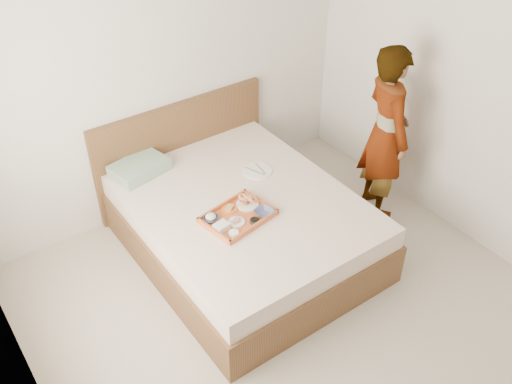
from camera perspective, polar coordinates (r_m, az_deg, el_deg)
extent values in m
cube|color=#BDB0A0|center=(4.21, 5.85, -13.85)|extent=(3.50, 4.00, 0.01)
cube|color=silver|center=(4.74, -9.27, 12.34)|extent=(3.50, 0.01, 2.60)
cube|color=silver|center=(2.73, -22.23, -12.46)|extent=(0.01, 4.00, 2.60)
cube|color=silver|center=(4.53, 24.26, 8.17)|extent=(0.01, 4.00, 2.60)
cube|color=brown|center=(4.60, -1.23, -3.42)|extent=(1.65, 2.00, 0.53)
cube|color=brown|center=(5.14, -7.42, 4.13)|extent=(1.65, 0.06, 0.95)
cube|color=#98B79F|center=(4.79, -11.60, 2.38)|extent=(0.49, 0.38, 0.11)
cube|color=#C85C2E|center=(4.24, -1.80, -2.41)|extent=(0.56, 0.44, 0.05)
cylinder|color=white|center=(4.36, -0.87, -1.23)|extent=(0.20, 0.20, 0.01)
imported|color=#1C1E4F|center=(4.26, 0.81, -2.05)|extent=(0.16, 0.16, 0.03)
cylinder|color=black|center=(4.19, -0.14, -2.93)|extent=(0.08, 0.08, 0.03)
cylinder|color=white|center=(4.20, -1.95, -3.00)|extent=(0.14, 0.14, 0.01)
cylinder|color=orange|center=(4.32, -2.68, -1.67)|extent=(0.14, 0.14, 0.01)
imported|color=#1C1E4F|center=(4.22, -4.54, -2.66)|extent=(0.13, 0.13, 0.03)
cube|color=silver|center=(4.14, -3.46, -3.47)|extent=(0.12, 0.10, 0.05)
cylinder|color=white|center=(4.09, -2.23, -4.17)|extent=(0.08, 0.08, 0.03)
cylinder|color=white|center=(4.74, 0.13, 2.14)|extent=(0.25, 0.25, 0.01)
imported|color=silver|center=(4.88, 12.85, 5.71)|extent=(0.54, 0.66, 1.56)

